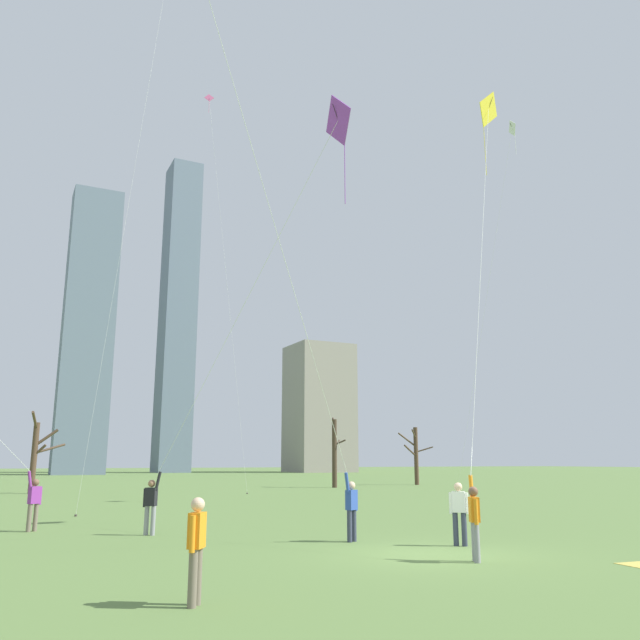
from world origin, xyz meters
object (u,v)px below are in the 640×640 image
Objects in this scene: bare_tree_right_of_center at (416,454)px; kite_flyer_far_back_orange at (304,340)px; kite_flyer_foreground_left_yellow at (480,367)px; bystander_far_off_by_trees at (459,510)px; kite_flyer_midfield_left_purple at (188,427)px; bystander_strolling_midfield at (196,545)px; distant_kite_drifting_left_green at (162,6)px; bare_tree_leftmost at (36,453)px; distant_kite_drifting_right_white at (506,171)px; distant_kite_high_overhead_pink at (215,161)px; bare_tree_left_of_center at (335,451)px.

kite_flyer_far_back_orange is at bearing -127.56° from bare_tree_right_of_center.
kite_flyer_foreground_left_yellow reaches higher than bystander_far_off_by_trees.
kite_flyer_far_back_orange is at bearing -69.17° from kite_flyer_midfield_left_purple.
kite_flyer_foreground_left_yellow is 45.28m from bare_tree_right_of_center.
bare_tree_right_of_center is at bearing 52.01° from bystander_strolling_midfield.
distant_kite_drifting_left_green reaches higher than bystander_far_off_by_trees.
kite_flyer_far_back_orange reaches higher than bare_tree_leftmost.
bare_tree_right_of_center is (32.98, 2.26, 0.12)m from bare_tree_leftmost.
distant_kite_drifting_right_white is (14.27, 12.59, 18.07)m from bystander_far_off_by_trees.
distant_kite_high_overhead_pink is at bearing 72.89° from kite_flyer_midfield_left_purple.
kite_flyer_midfield_left_purple is 7.42× the size of bystander_far_off_by_trees.
distant_kite_drifting_right_white is (22.47, 16.57, 18.07)m from bystander_strolling_midfield.
distant_kite_drifting_right_white reaches higher than bare_tree_right_of_center.
bare_tree_leftmost is at bearing 148.56° from distant_kite_high_overhead_pink.
kite_flyer_far_back_orange is 25.46m from distant_kite_drifting_left_green.
distant_kite_drifting_left_green is 30.11m from bare_tree_leftmost.
distant_kite_drifting_right_white is at bearing 43.81° from kite_flyer_foreground_left_yellow.
distant_kite_drifting_right_white reaches higher than kite_flyer_far_back_orange.
kite_flyer_far_back_orange is 3.38× the size of bare_tree_right_of_center.
distant_kite_drifting_right_white is 36.16m from bare_tree_leftmost.
kite_flyer_foreground_left_yellow is at bearing -15.58° from kite_flyer_far_back_orange.
distant_kite_drifting_left_green is (-1.25, 15.35, 20.27)m from kite_flyer_far_back_orange.
bystander_far_off_by_trees is at bearing -122.82° from bare_tree_right_of_center.
distant_kite_drifting_left_green is 15.06m from distant_kite_high_overhead_pink.
distant_kite_high_overhead_pink is at bearing 78.74° from kite_flyer_far_back_orange.
bystander_strolling_midfield is at bearing -97.37° from distant_kite_drifting_left_green.
bare_tree_leftmost is (-3.20, 19.49, -22.73)m from distant_kite_drifting_left_green.
distant_kite_high_overhead_pink is at bearing -31.44° from bare_tree_leftmost.
distant_kite_drifting_right_white is 31.18m from bare_tree_right_of_center.
bare_tree_leftmost is 23.23m from bare_tree_left_of_center.
bare_tree_leftmost is at bearing 97.27° from kite_flyer_far_back_orange.
bare_tree_left_of_center is at bearing 61.66° from kite_flyer_far_back_orange.
kite_flyer_far_back_orange is 1.10× the size of kite_flyer_foreground_left_yellow.
bystander_far_off_by_trees is 0.29× the size of bare_tree_leftmost.
kite_flyer_foreground_left_yellow reaches higher than bare_tree_leftmost.
bystander_strolling_midfield is at bearing -119.99° from bare_tree_left_of_center.
bare_tree_left_of_center reaches higher than bare_tree_right_of_center.
kite_flyer_foreground_left_yellow is at bearing -136.19° from distant_kite_drifting_right_white.
kite_flyer_midfield_left_purple is at bearing -124.08° from bare_tree_left_of_center.
kite_flyer_midfield_left_purple is 7.42× the size of bystander_strolling_midfield.
kite_flyer_midfield_left_purple is at bearing 137.26° from kite_flyer_foreground_left_yellow.
bare_tree_right_of_center reaches higher than bystander_strolling_midfield.
bystander_far_off_by_trees is at bearing -38.10° from kite_flyer_midfield_left_purple.
bystander_strolling_midfield is at bearing -127.99° from bare_tree_right_of_center.
bare_tree_right_of_center is (9.84, 24.80, -16.14)m from distant_kite_drifting_right_white.
kite_flyer_foreground_left_yellow is 10.03× the size of bystander_far_off_by_trees.
bare_tree_leftmost is at bearing 179.97° from bare_tree_left_of_center.
kite_flyer_foreground_left_yellow is at bearing -111.53° from bare_tree_left_of_center.
bystander_strolling_midfield is at bearing -160.14° from kite_flyer_foreground_left_yellow.
kite_flyer_far_back_orange is at bearing -82.73° from bare_tree_leftmost.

